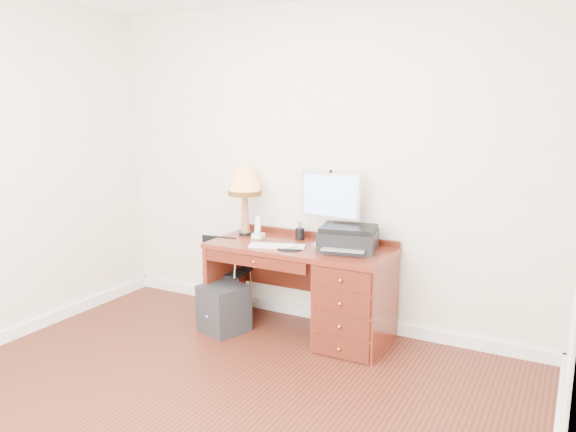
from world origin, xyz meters
The scene contains 12 objects.
ground centered at (0.00, 0.00, 0.00)m, with size 4.00×4.00×0.00m, color #3C160D.
room_shell centered at (0.00, 0.63, 0.05)m, with size 4.00×4.00×4.00m.
desk centered at (0.32, 1.40, 0.41)m, with size 1.50×0.67×0.75m.
monitor centered at (0.20, 1.55, 1.12)m, with size 0.51×0.17×0.59m.
keyboard centered at (-0.14, 1.27, 0.76)m, with size 0.45×0.13×0.02m, color white.
mouse_pad centered at (-0.01, 1.26, 0.76)m, with size 0.21×0.21×0.04m.
printer centered at (0.41, 1.44, 0.85)m, with size 0.49×0.41×0.19m.
leg_lamp centered at (-0.59, 1.52, 1.19)m, with size 0.29×0.29×0.59m.
phone centered at (-0.43, 1.47, 0.81)m, with size 0.09×0.09×0.19m.
pen_cup centered at (-0.09, 1.58, 0.80)m, with size 0.08×0.08×0.10m, color black.
chair centered at (-0.77, 1.44, 0.46)m, with size 0.40×0.40×0.76m.
equipment_box centered at (-0.58, 1.14, 0.20)m, with size 0.34×0.34×0.39m, color black.
Camera 1 is at (1.99, -2.55, 1.87)m, focal length 35.00 mm.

